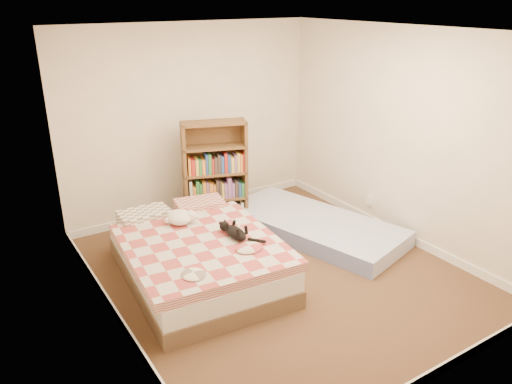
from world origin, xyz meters
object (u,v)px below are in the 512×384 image
floor_mattress (314,226)px  black_cat (234,232)px  bed (196,255)px  bookshelf (215,185)px  white_dog (181,217)px

floor_mattress → black_cat: size_ratio=3.93×
bed → bookshelf: (0.83, 1.13, 0.27)m
floor_mattress → white_dog: bearing=157.3°
bookshelf → black_cat: 1.46m
bookshelf → black_cat: size_ratio=2.38×
bed → bookshelf: bearing=58.6°
floor_mattress → black_cat: (-1.36, -0.38, 0.44)m
black_cat → floor_mattress: bearing=6.6°
floor_mattress → black_cat: bearing=180.0°
bed → floor_mattress: (1.69, 0.13, -0.14)m
floor_mattress → black_cat: 1.48m
floor_mattress → white_dog: 1.77m
bookshelf → black_cat: (-0.50, -1.37, 0.03)m
bookshelf → white_dog: size_ratio=3.83×
black_cat → bed: bearing=133.8°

